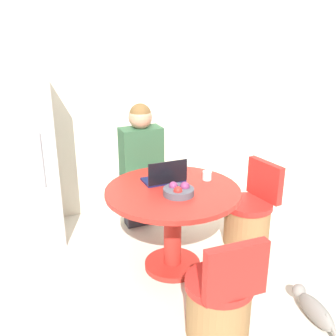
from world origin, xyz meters
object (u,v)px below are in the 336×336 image
at_px(chair_near_camera, 220,303).
at_px(fruit_bowl, 179,191).
at_px(refrigerator, 17,161).
at_px(person_seated, 140,162).
at_px(cat, 314,309).
at_px(dining_table, 173,211).
at_px(laptop, 165,177).
at_px(chair_right_side, 249,217).

height_order(chair_near_camera, fruit_bowl, fruit_bowl).
relative_size(refrigerator, fruit_bowl, 6.70).
xyz_separation_m(person_seated, cat, (0.70, -1.78, -0.66)).
xyz_separation_m(dining_table, laptop, (-0.00, 0.16, 0.24)).
xyz_separation_m(chair_near_camera, fruit_bowl, (0.02, 0.74, 0.52)).
bearing_deg(dining_table, cat, -55.48).
xyz_separation_m(laptop, cat, (0.69, -1.16, -0.71)).
distance_m(refrigerator, dining_table, 1.54).
bearing_deg(person_seated, fruit_bowl, 90.62).
distance_m(dining_table, person_seated, 0.80).
bearing_deg(person_seated, dining_table, 90.93).
height_order(refrigerator, person_seated, refrigerator).
bearing_deg(refrigerator, dining_table, -41.46).
bearing_deg(laptop, chair_near_camera, 88.74).
height_order(refrigerator, dining_table, refrigerator).
xyz_separation_m(person_seated, fruit_bowl, (0.01, -0.90, 0.05)).
relative_size(dining_table, chair_near_camera, 1.39).
height_order(chair_right_side, person_seated, person_seated).
bearing_deg(chair_near_camera, dining_table, -90.00).
distance_m(refrigerator, cat, 2.81).
bearing_deg(refrigerator, cat, -47.67).
bearing_deg(chair_near_camera, refrigerator, -57.41).
relative_size(chair_right_side, cat, 1.58).
height_order(refrigerator, fruit_bowl, refrigerator).
height_order(laptop, fruit_bowl, laptop).
xyz_separation_m(chair_right_side, fruit_bowl, (-0.86, -0.23, 0.52)).
relative_size(chair_right_side, laptop, 2.32).
distance_m(refrigerator, chair_near_camera, 2.24).
xyz_separation_m(refrigerator, laptop, (1.13, -0.85, -0.03)).
relative_size(chair_near_camera, chair_right_side, 1.00).
distance_m(chair_right_side, person_seated, 1.20).
xyz_separation_m(person_seated, laptop, (0.01, -0.62, 0.06)).
height_order(person_seated, laptop, person_seated).
relative_size(refrigerator, dining_table, 1.48).
height_order(laptop, cat, laptop).
xyz_separation_m(chair_right_side, person_seated, (-0.87, 0.67, 0.47)).
relative_size(chair_near_camera, fruit_bowl, 3.27).
xyz_separation_m(refrigerator, chair_right_side, (1.99, -0.90, -0.56)).
distance_m(person_seated, cat, 2.02).
height_order(chair_near_camera, cat, chair_near_camera).
bearing_deg(cat, dining_table, 40.56).
xyz_separation_m(chair_right_side, cat, (-0.17, -1.10, -0.18)).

